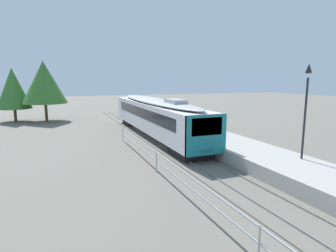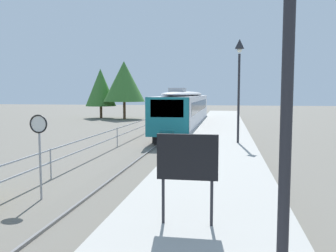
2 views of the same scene
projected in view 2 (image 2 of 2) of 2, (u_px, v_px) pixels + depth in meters
ground_plane at (126, 145)px, 24.43m from camera, size 160.00×160.00×0.00m
track_rails at (170, 145)px, 23.95m from camera, size 3.20×60.00×0.14m
commuter_train at (185, 108)px, 32.28m from camera, size 2.82×19.72×3.74m
station_platform at (219, 140)px, 23.39m from camera, size 3.90×60.00×0.90m
platform_lamp_mid_platform at (239, 71)px, 18.51m from camera, size 0.34×0.34×5.35m
platform_notice_board at (187, 160)px, 7.01m from camera, size 1.20×0.08×1.80m
speed_limit_sign at (39, 135)px, 11.64m from camera, size 0.61×0.10×2.81m
carpark_fence at (50, 157)px, 14.57m from camera, size 0.06×36.06×1.25m
tree_behind_carpark at (124, 81)px, 48.10m from camera, size 5.54×5.54×7.75m
tree_behind_station_far at (101, 87)px, 49.96m from camera, size 4.22×4.22×6.87m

